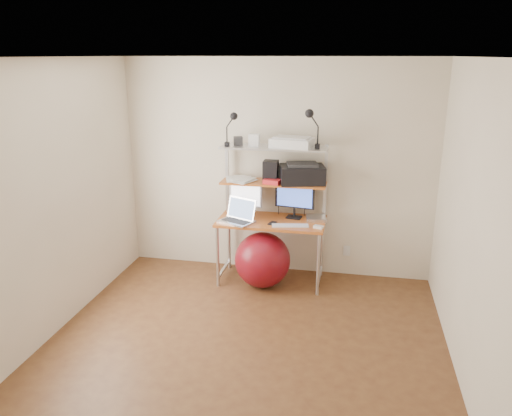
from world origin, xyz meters
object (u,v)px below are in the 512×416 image
at_px(monitor_silver, 246,196).
at_px(exercise_ball, 262,260).
at_px(laptop, 239,217).
at_px(printer, 302,174).
at_px(monitor_black, 295,198).

bearing_deg(monitor_silver, exercise_ball, -36.89).
xyz_separation_m(monitor_silver, laptop, (-0.03, -0.22, -0.18)).
bearing_deg(printer, laptop, -173.99).
bearing_deg(monitor_black, printer, -1.32).
height_order(laptop, exercise_ball, laptop).
xyz_separation_m(monitor_silver, exercise_ball, (0.25, -0.26, -0.66)).
bearing_deg(monitor_black, exercise_ball, -127.40).
bearing_deg(laptop, monitor_black, 47.99).
relative_size(monitor_silver, laptop, 0.96).
relative_size(monitor_silver, exercise_ball, 0.69).
height_order(monitor_black, printer, printer).
xyz_separation_m(monitor_silver, printer, (0.64, 0.02, 0.29)).
height_order(monitor_silver, monitor_black, monitor_black).
bearing_deg(printer, monitor_black, 155.87).
distance_m(monitor_black, laptop, 0.66).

